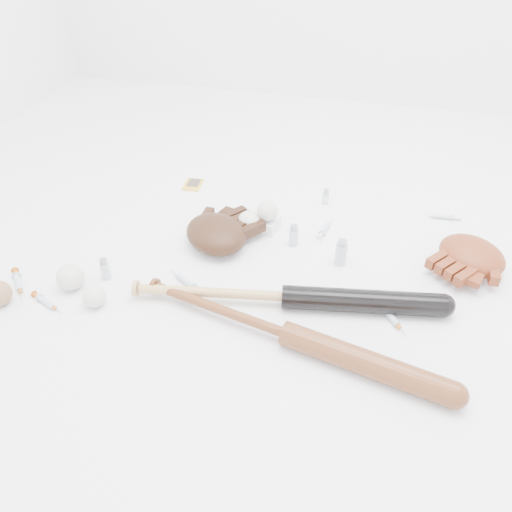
% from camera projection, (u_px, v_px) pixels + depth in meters
% --- Properties ---
extents(bat_dark, '(0.94, 0.23, 0.07)m').
position_uv_depth(bat_dark, '(286.00, 297.00, 1.43)').
color(bat_dark, black).
rests_on(bat_dark, ground).
extents(bat_wood, '(0.91, 0.26, 0.07)m').
position_uv_depth(bat_wood, '(287.00, 334.00, 1.32)').
color(bat_wood, brown).
rests_on(bat_wood, ground).
extents(glove_dark, '(0.38, 0.38, 0.10)m').
position_uv_depth(glove_dark, '(216.00, 233.00, 1.65)').
color(glove_dark, black).
rests_on(glove_dark, ground).
extents(glove_tan, '(0.35, 0.35, 0.09)m').
position_uv_depth(glove_tan, '(472.00, 255.00, 1.57)').
color(glove_tan, maroon).
rests_on(glove_tan, ground).
extents(trading_card, '(0.07, 0.10, 0.01)m').
position_uv_depth(trading_card, '(193.00, 185.00, 1.99)').
color(trading_card, gold).
rests_on(trading_card, ground).
extents(pedestal, '(0.09, 0.09, 0.04)m').
position_uv_depth(pedestal, '(267.00, 224.00, 1.74)').
color(pedestal, white).
rests_on(pedestal, ground).
extents(baseball_on_pedestal, '(0.07, 0.07, 0.07)m').
position_uv_depth(baseball_on_pedestal, '(268.00, 211.00, 1.70)').
color(baseball_on_pedestal, silver).
rests_on(baseball_on_pedestal, pedestal).
extents(baseball_left, '(0.08, 0.08, 0.08)m').
position_uv_depth(baseball_left, '(70.00, 277.00, 1.49)').
color(baseball_left, silver).
rests_on(baseball_left, ground).
extents(baseball_upper, '(0.08, 0.08, 0.08)m').
position_uv_depth(baseball_upper, '(249.00, 223.00, 1.71)').
color(baseball_upper, silver).
rests_on(baseball_upper, ground).
extents(baseball_mid, '(0.07, 0.07, 0.07)m').
position_uv_depth(baseball_mid, '(94.00, 296.00, 1.43)').
color(baseball_mid, silver).
rests_on(baseball_mid, ground).
extents(syringe_0, '(0.14, 0.08, 0.02)m').
position_uv_depth(syringe_0, '(46.00, 302.00, 1.45)').
color(syringe_0, '#ADBCC6').
rests_on(syringe_0, ground).
extents(syringe_1, '(0.16, 0.11, 0.02)m').
position_uv_depth(syringe_1, '(186.00, 281.00, 1.52)').
color(syringe_1, '#ADBCC6').
rests_on(syringe_1, ground).
extents(syringe_2, '(0.06, 0.15, 0.02)m').
position_uv_depth(syringe_2, '(326.00, 228.00, 1.74)').
color(syringe_2, '#ADBCC6').
rests_on(syringe_2, ground).
extents(syringe_3, '(0.12, 0.15, 0.02)m').
position_uv_depth(syringe_3, '(390.00, 316.00, 1.41)').
color(syringe_3, '#ADBCC6').
rests_on(syringe_3, ground).
extents(syringe_4, '(0.15, 0.04, 0.02)m').
position_uv_depth(syringe_4, '(443.00, 217.00, 1.80)').
color(syringe_4, '#ADBCC6').
rests_on(syringe_4, ground).
extents(syringe_5, '(0.13, 0.14, 0.02)m').
position_uv_depth(syringe_5, '(18.00, 283.00, 1.52)').
color(syringe_5, '#ADBCC6').
rests_on(syringe_5, ground).
extents(vial_0, '(0.02, 0.02, 0.06)m').
position_uv_depth(vial_0, '(326.00, 197.00, 1.86)').
color(vial_0, silver).
rests_on(vial_0, ground).
extents(vial_1, '(0.02, 0.02, 0.06)m').
position_uv_depth(vial_1, '(326.00, 197.00, 1.87)').
color(vial_1, silver).
rests_on(vial_1, ground).
extents(vial_2, '(0.03, 0.03, 0.08)m').
position_uv_depth(vial_2, '(294.00, 235.00, 1.66)').
color(vial_2, silver).
rests_on(vial_2, ground).
extents(vial_3, '(0.04, 0.04, 0.09)m').
position_uv_depth(vial_3, '(341.00, 252.00, 1.58)').
color(vial_3, silver).
rests_on(vial_3, ground).
extents(vial_4, '(0.03, 0.03, 0.07)m').
position_uv_depth(vial_4, '(105.00, 269.00, 1.53)').
color(vial_4, silver).
rests_on(vial_4, ground).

